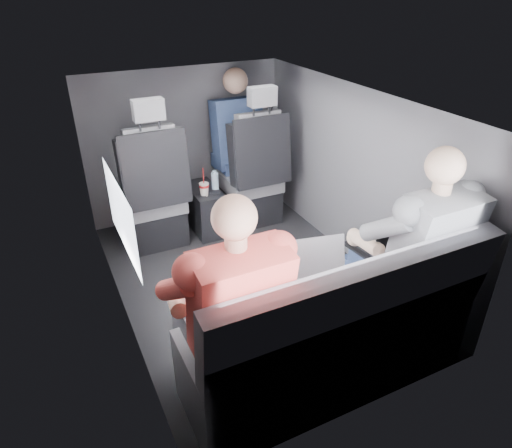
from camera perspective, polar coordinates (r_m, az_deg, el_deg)
name	(u,v)px	position (r m, az deg, el deg)	size (l,w,h in m)	color
floor	(248,281)	(3.46, -1.05, -7.08)	(2.60, 2.60, 0.00)	black
ceiling	(246,101)	(2.88, -1.29, 15.17)	(2.60, 2.60, 0.00)	#B2B2AD
panel_left	(113,229)	(2.89, -17.49, -0.57)	(0.02, 2.60, 1.35)	#56565B
panel_right	(354,177)	(3.55, 12.15, 5.76)	(0.02, 2.60, 1.35)	#56565B
panel_front	(186,144)	(4.24, -8.78, 9.88)	(1.80, 0.02, 1.35)	#56565B
panel_back	(368,311)	(2.19, 13.78, -10.54)	(1.80, 0.02, 1.35)	#56565B
side_window	(121,216)	(2.53, -16.53, 0.95)	(0.02, 0.75, 0.42)	white
seatbelt	(261,144)	(3.81, 0.68, 9.99)	(0.05, 0.01, 0.65)	black
front_seat_left	(154,201)	(3.82, -12.67, 2.87)	(0.52, 0.58, 1.26)	black
front_seat_right	(253,181)	(4.09, -0.43, 5.39)	(0.52, 0.58, 1.26)	black
center_console	(205,209)	(4.06, -6.40, 1.84)	(0.24, 0.48, 0.41)	black
rear_bench	(332,339)	(2.56, 9.42, -13.96)	(1.60, 0.57, 0.92)	slate
soda_cup	(204,189)	(3.82, -6.51, 4.40)	(0.08, 0.08, 0.25)	white
water_bottle	(215,181)	(3.91, -5.16, 5.39)	(0.06, 0.06, 0.17)	#A5C7E0
laptop_white	(211,289)	(2.34, -5.68, -8.09)	(0.35, 0.34, 0.24)	white
laptop_silver	(301,264)	(2.52, 5.68, -4.96)	(0.41, 0.39, 0.26)	silver
laptop_black	(386,242)	(2.81, 15.98, -2.20)	(0.38, 0.35, 0.26)	black
passenger_rear_left	(228,308)	(2.19, -3.51, -10.45)	(0.54, 0.65, 1.28)	#303034
passenger_rear_right	(412,250)	(2.73, 18.90, -3.08)	(0.55, 0.66, 1.30)	navy
passenger_front_right	(237,134)	(4.17, -2.44, 11.14)	(0.43, 0.43, 0.91)	navy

